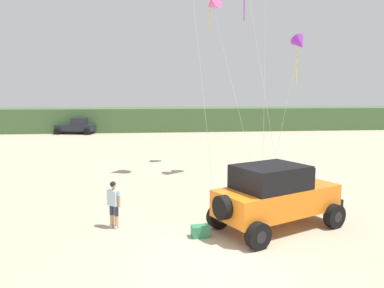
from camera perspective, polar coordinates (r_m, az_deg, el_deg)
ground_plane at (r=11.00m, az=4.39°, el=-17.11°), size 220.00×220.00×0.00m
dune_ridge at (r=51.59m, az=1.66°, el=4.06°), size 90.00×9.72×3.00m
jeep at (r=12.99m, az=12.99°, el=-7.75°), size 5.00×3.93×2.26m
person_watching at (r=13.06m, az=-12.15°, el=-8.86°), size 0.51×0.46×1.67m
cooler_box at (r=12.24m, az=1.28°, el=-13.50°), size 0.59×0.41×0.38m
distant_pickup at (r=46.65m, az=-17.65°, el=2.65°), size 4.91×3.32×1.98m
kite_red_delta at (r=25.34m, az=3.20°, el=20.98°), size 2.68×4.03×11.15m
kite_purple_stunt at (r=23.37m, az=16.51°, el=14.81°), size 2.44×1.83×8.24m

